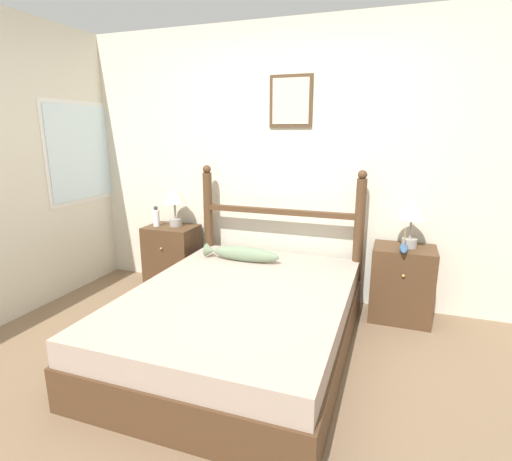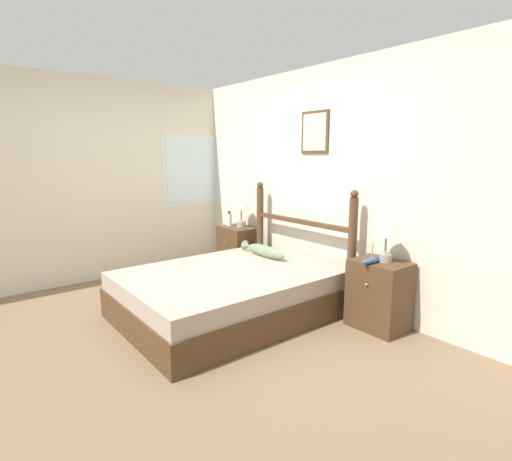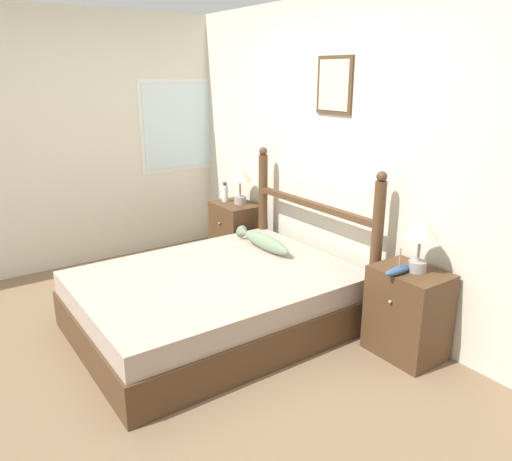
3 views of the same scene
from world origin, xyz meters
name	(u,v)px [view 3 (image 3 of 3)]	position (x,y,z in m)	size (l,w,h in m)	color
ground_plane	(155,352)	(0.00, 0.00, 0.00)	(16.00, 16.00, 0.00)	#7A6047
wall_back	(337,156)	(0.00, 1.73, 1.28)	(6.40, 0.08, 2.55)	beige
wall_left	(60,143)	(-2.13, 0.02, 1.28)	(0.08, 6.40, 2.55)	beige
bed	(215,301)	(-0.08, 0.56, 0.23)	(1.55, 2.07, 0.46)	#4C331E
headboard	(312,226)	(-0.08, 1.55, 0.67)	(1.55, 0.09, 1.27)	#4C331E
nightstand_left	(236,233)	(-1.20, 1.48, 0.32)	(0.50, 0.40, 0.65)	#4C331E
nightstand_right	(407,313)	(1.05, 1.48, 0.32)	(0.50, 0.40, 0.65)	#4C331E
table_lamp_left	(240,176)	(-1.16, 1.52, 0.94)	(0.24, 0.24, 0.41)	gray
table_lamp_right	(421,230)	(1.07, 1.50, 0.94)	(0.24, 0.24, 0.41)	gray
bottle	(225,193)	(-1.34, 1.44, 0.74)	(0.07, 0.07, 0.21)	white
model_boat	(399,270)	(1.03, 1.36, 0.67)	(0.06, 0.26, 0.18)	#335684
fish_pillow	(263,242)	(-0.32, 1.21, 0.53)	(0.70, 0.12, 0.13)	gray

